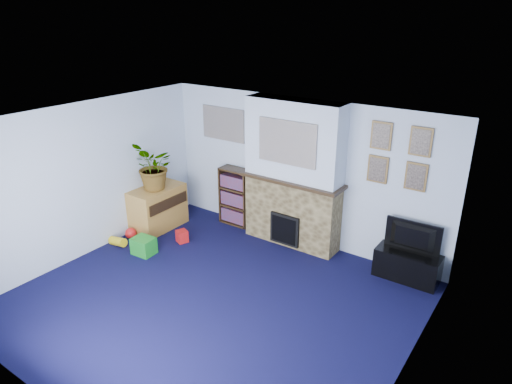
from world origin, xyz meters
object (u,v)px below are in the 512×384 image
Objects in this scene: tv_stand at (407,265)px; television at (411,238)px; bookshelf at (236,198)px; sideboard at (158,209)px.

television is (0.00, 0.02, 0.43)m from tv_stand.
television is at bearing -1.03° from bookshelf.
bookshelf is (-3.15, 0.06, -0.15)m from television.
sideboard is (-1.04, -0.93, -0.15)m from bookshelf.
television reaches higher than tv_stand.
bookshelf reaches higher than tv_stand.
television is 3.16m from bookshelf.
bookshelf reaches higher than sideboard.
sideboard is at bearing -168.50° from tv_stand.
bookshelf reaches higher than television.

